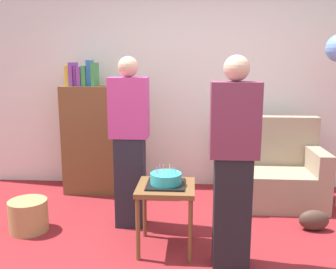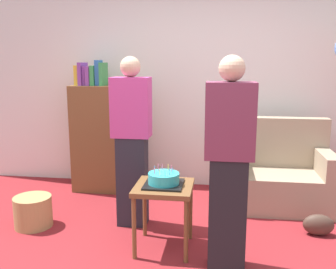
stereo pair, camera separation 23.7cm
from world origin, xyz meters
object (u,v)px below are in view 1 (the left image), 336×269
birthday_cake (166,180)px  person_holding_cake (233,163)px  couch (271,173)px  handbag (314,220)px  wicker_basket (28,216)px  side_table (166,195)px  person_blowing_candles (130,142)px  bookshelf (97,137)px

birthday_cake → person_holding_cake: bearing=-23.5°
couch → handbag: (0.27, -0.71, -0.24)m
wicker_basket → handbag: size_ratio=1.29×
side_table → person_blowing_candles: (-0.38, 0.45, 0.35)m
bookshelf → birthday_cake: bookshelf is taller
couch → handbag: 0.80m
couch → person_holding_cake: (-0.58, -1.38, 0.49)m
person_blowing_candles → wicker_basket: 1.18m
person_holding_cake → wicker_basket: person_holding_cake is taller
side_table → person_holding_cake: size_ratio=0.35×
person_holding_cake → handbag: bearing=-140.4°
couch → wicker_basket: size_ratio=3.06×
bookshelf → person_holding_cake: 2.19m
handbag → bookshelf: bearing=157.8°
wicker_basket → birthday_cake: bearing=-10.6°
handbag → person_holding_cake: bearing=-141.7°
birthday_cake → handbag: birthday_cake is taller
couch → handbag: bearing=-69.0°
bookshelf → person_blowing_candles: 1.10m
bookshelf → person_holding_cake: person_holding_cake is taller
couch → bookshelf: (-2.04, 0.23, 0.34)m
couch → person_blowing_candles: person_blowing_candles is taller
birthday_cake → person_holding_cake: person_holding_cake is taller
person_blowing_candles → person_holding_cake: size_ratio=1.00×
birthday_cake → wicker_basket: (-1.33, 0.25, -0.47)m
couch → side_table: bearing=-133.7°
handbag → side_table: bearing=-162.2°
bookshelf → handbag: bearing=-22.2°
person_blowing_candles → wicker_basket: bearing=-167.1°
person_holding_cake → wicker_basket: size_ratio=4.53×
bookshelf → person_blowing_candles: (0.56, -0.94, 0.15)m
bookshelf → handbag: (2.32, -0.95, -0.58)m
wicker_basket → couch: bearing=20.5°
bookshelf → wicker_basket: 1.32m
person_blowing_candles → handbag: 1.90m
bookshelf → side_table: size_ratio=2.82×
bookshelf → couch: bearing=-6.5°
side_table → wicker_basket: 1.39m
side_table → birthday_cake: 0.13m
person_blowing_candles → wicker_basket: (-0.95, -0.20, -0.68)m
person_holding_cake → birthday_cake: bearing=-22.1°
person_blowing_candles → handbag: bearing=0.7°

